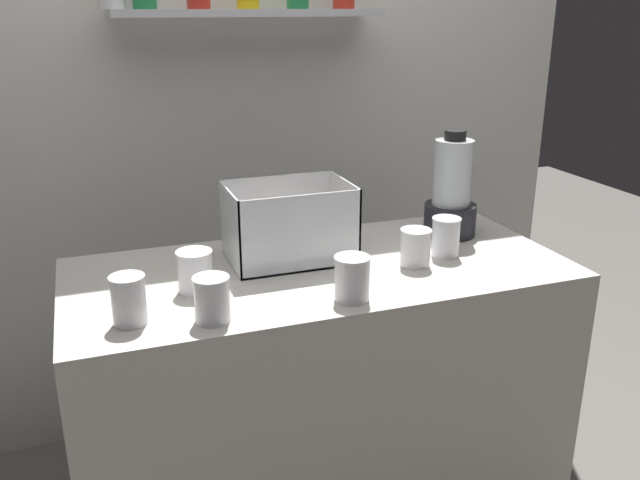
{
  "coord_description": "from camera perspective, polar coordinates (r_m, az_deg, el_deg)",
  "views": [
    {
      "loc": [
        -0.6,
        -1.64,
        1.59
      ],
      "look_at": [
        0.0,
        0.0,
        0.98
      ],
      "focal_mm": 37.51,
      "sensor_mm": 36.0,
      "label": 1
    }
  ],
  "objects": [
    {
      "name": "counter",
      "position": [
        2.09,
        0.0,
        -13.84
      ],
      "size": [
        1.4,
        0.64,
        0.9
      ],
      "primitive_type": "cube",
      "color": "beige",
      "rests_on": "ground_plane"
    },
    {
      "name": "back_wall_unit",
      "position": [
        2.5,
        -6.14,
        11.61
      ],
      "size": [
        2.6,
        0.24,
        2.5
      ],
      "color": "silver",
      "rests_on": "ground_plane"
    },
    {
      "name": "carrot_display_bin",
      "position": [
        1.92,
        -2.43,
        0.31
      ],
      "size": [
        0.35,
        0.24,
        0.22
      ],
      "color": "white",
      "rests_on": "counter"
    },
    {
      "name": "blender_pitcher",
      "position": [
        2.15,
        11.15,
        3.86
      ],
      "size": [
        0.16,
        0.16,
        0.34
      ],
      "color": "black",
      "rests_on": "counter"
    },
    {
      "name": "juice_cup_orange_far_left",
      "position": [
        1.6,
        -15.98,
        -5.16
      ],
      "size": [
        0.08,
        0.08,
        0.12
      ],
      "color": "white",
      "rests_on": "counter"
    },
    {
      "name": "juice_cup_pomegranate_left",
      "position": [
        1.74,
        -10.61,
        -2.79
      ],
      "size": [
        0.09,
        0.09,
        0.11
      ],
      "color": "white",
      "rests_on": "counter"
    },
    {
      "name": "juice_cup_mango_middle",
      "position": [
        1.57,
        -9.2,
        -5.15
      ],
      "size": [
        0.09,
        0.09,
        0.11
      ],
      "color": "white",
      "rests_on": "counter"
    },
    {
      "name": "juice_cup_carrot_right",
      "position": [
        1.66,
        2.73,
        -3.49
      ],
      "size": [
        0.09,
        0.09,
        0.11
      ],
      "color": "white",
      "rests_on": "counter"
    },
    {
      "name": "juice_cup_orange_far_right",
      "position": [
        1.9,
        8.13,
        -0.84
      ],
      "size": [
        0.09,
        0.09,
        0.11
      ],
      "color": "white",
      "rests_on": "counter"
    },
    {
      "name": "juice_cup_mango_rightmost",
      "position": [
        1.98,
        10.66,
        0.13
      ],
      "size": [
        0.08,
        0.08,
        0.12
      ],
      "color": "white",
      "rests_on": "counter"
    }
  ]
}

